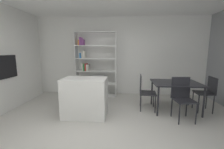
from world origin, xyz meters
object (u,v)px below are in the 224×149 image
(open_bookshelf, at_px, (94,67))
(dining_table, at_px, (176,85))
(dining_chair_window_side, at_px, (207,91))
(kitchen_island, at_px, (85,97))
(built_in_oven, at_px, (7,67))
(dining_chair_near, at_px, (182,95))
(dining_chair_island_side, at_px, (144,89))

(open_bookshelf, distance_m, dining_table, 2.59)
(dining_chair_window_side, bearing_deg, open_bookshelf, -106.61)
(kitchen_island, bearing_deg, open_bookshelf, 93.25)
(kitchen_island, relative_size, open_bookshelf, 0.47)
(built_in_oven, distance_m, dining_chair_near, 4.28)
(dining_chair_island_side, relative_size, dining_chair_near, 0.97)
(built_in_oven, relative_size, kitchen_island, 0.58)
(kitchen_island, height_order, open_bookshelf, open_bookshelf)
(dining_table, height_order, dining_chair_window_side, dining_chair_window_side)
(built_in_oven, bearing_deg, kitchen_island, -4.71)
(built_in_oven, xyz_separation_m, dining_table, (4.25, 0.34, -0.48))
(dining_chair_island_side, distance_m, dining_chair_window_side, 1.58)
(kitchen_island, relative_size, dining_chair_window_side, 1.12)
(dining_table, bearing_deg, built_in_oven, -175.37)
(kitchen_island, bearing_deg, built_in_oven, 175.29)
(built_in_oven, distance_m, open_bookshelf, 2.40)
(dining_chair_window_side, relative_size, dining_chair_near, 0.94)
(built_in_oven, height_order, dining_chair_near, built_in_oven)
(dining_chair_near, bearing_deg, dining_chair_island_side, 143.05)
(built_in_oven, bearing_deg, dining_chair_window_side, 3.87)
(built_in_oven, distance_m, kitchen_island, 2.14)
(kitchen_island, height_order, dining_chair_near, dining_chair_near)
(open_bookshelf, distance_m, dining_chair_island_side, 1.93)
(open_bookshelf, distance_m, dining_chair_window_side, 3.33)
(built_in_oven, bearing_deg, dining_table, 4.63)
(dining_table, distance_m, dining_chair_window_side, 0.79)
(open_bookshelf, relative_size, dining_table, 1.86)
(built_in_oven, height_order, kitchen_island, built_in_oven)
(built_in_oven, distance_m, dining_chair_island_side, 3.52)
(dining_table, height_order, dining_chair_island_side, dining_chair_island_side)
(dining_chair_island_side, height_order, dining_chair_window_side, dining_chair_island_side)
(dining_chair_window_side, distance_m, dining_chair_near, 0.92)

